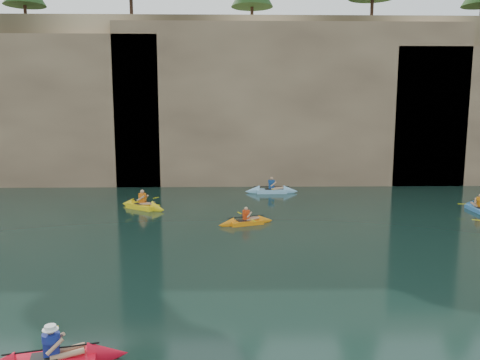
{
  "coord_description": "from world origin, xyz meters",
  "views": [
    {
      "loc": [
        -2.29,
        -10.28,
        5.37
      ],
      "look_at": [
        -1.93,
        5.06,
        3.0
      ],
      "focal_mm": 35.0,
      "sensor_mm": 36.0,
      "label": 1
    }
  ],
  "objects": [
    {
      "name": "ground",
      "position": [
        0.0,
        0.0,
        0.0
      ],
      "size": [
        160.0,
        160.0,
        0.0
      ],
      "primitive_type": "plane",
      "color": "black",
      "rests_on": "ground"
    },
    {
      "name": "cliff",
      "position": [
        0.0,
        30.0,
        6.0
      ],
      "size": [
        70.0,
        16.0,
        12.0
      ],
      "primitive_type": "cube",
      "color": "tan",
      "rests_on": "ground"
    },
    {
      "name": "cliff_slab_center",
      "position": [
        2.0,
        22.6,
        5.7
      ],
      "size": [
        24.0,
        2.4,
        11.4
      ],
      "primitive_type": "cube",
      "color": "tan",
      "rests_on": "ground"
    },
    {
      "name": "sea_cave_west",
      "position": [
        -18.0,
        21.95,
        2.0
      ],
      "size": [
        4.5,
        1.0,
        4.0
      ],
      "primitive_type": "cube",
      "color": "black",
      "rests_on": "ground"
    },
    {
      "name": "sea_cave_center",
      "position": [
        -4.0,
        21.95,
        1.6
      ],
      "size": [
        3.5,
        1.0,
        3.2
      ],
      "primitive_type": "cube",
      "color": "black",
      "rests_on": "ground"
    },
    {
      "name": "sea_cave_east",
      "position": [
        10.0,
        21.95,
        2.25
      ],
      "size": [
        5.0,
        1.0,
        4.5
      ],
      "primitive_type": "cube",
      "color": "black",
      "rests_on": "ground"
    },
    {
      "name": "main_kayaker",
      "position": [
        -6.0,
        -1.13,
        0.15
      ],
      "size": [
        3.17,
        2.08,
        1.15
      ],
      "rotation": [
        0.0,
        0.0,
        0.25
      ],
      "color": "red",
      "rests_on": "ground"
    },
    {
      "name": "kayaker_orange",
      "position": [
        -1.51,
        10.91,
        0.13
      ],
      "size": [
        2.78,
        1.98,
        1.04
      ],
      "rotation": [
        0.0,
        0.0,
        0.36
      ],
      "color": "orange",
      "rests_on": "ground"
    },
    {
      "name": "kayaker_yellow",
      "position": [
        -6.96,
        14.5,
        0.16
      ],
      "size": [
        3.01,
        2.4,
        1.28
      ],
      "rotation": [
        0.0,
        0.0,
        -0.6
      ],
      "color": "yellow",
      "rests_on": "ground"
    },
    {
      "name": "kayaker_ltblue_mid",
      "position": [
        0.4,
        19.0,
        0.16
      ],
      "size": [
        3.37,
        2.52,
        1.29
      ],
      "rotation": [
        0.0,
        0.0,
        0.0
      ],
      "color": "#94D0F8",
      "rests_on": "ground"
    },
    {
      "name": "kayaker_blue_east",
      "position": [
        10.83,
        13.38,
        0.14
      ],
      "size": [
        2.3,
        3.29,
        1.16
      ],
      "rotation": [
        0.0,
        0.0,
        1.53
      ],
      "color": "#4798F1",
      "rests_on": "ground"
    }
  ]
}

